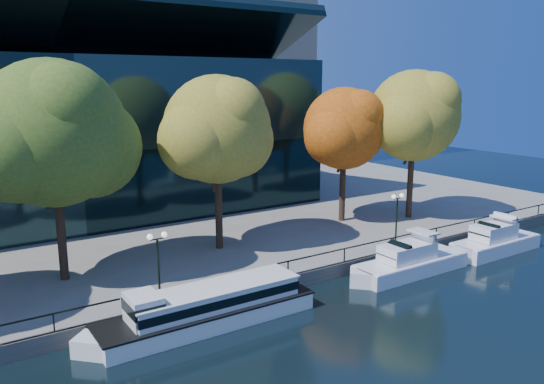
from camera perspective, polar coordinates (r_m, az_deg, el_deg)
ground at (r=31.75m, az=-2.44°, el=-14.06°), size 160.00×160.00×0.00m
promenade at (r=64.07m, az=-19.40°, el=-0.87°), size 90.00×67.08×1.00m
railing at (r=33.59m, az=-5.35°, el=-9.00°), size 88.20×0.08×0.99m
convention_building at (r=57.59m, az=-22.68°, el=5.60°), size 50.00×24.57×21.43m
tour_boat at (r=31.37m, az=-7.40°, el=-12.17°), size 14.24×3.18×2.70m
cruiser_near at (r=40.17m, az=14.34°, el=-7.30°), size 10.48×2.70×3.04m
cruiser_far at (r=47.17m, az=22.67°, el=-4.93°), size 9.58×2.65×3.13m
tree_2 at (r=36.06m, az=-22.17°, el=5.55°), size 11.63×9.54×14.31m
tree_3 at (r=40.32m, az=-5.67°, el=6.45°), size 10.22×8.38×13.38m
tree_4 at (r=49.01m, az=7.94°, el=6.59°), size 9.33×7.65×12.37m
tree_5 at (r=51.50m, az=15.18°, el=7.72°), size 10.58×8.68×13.94m
lamp_1 at (r=32.58m, az=-12.19°, el=-6.09°), size 1.26×0.36×4.03m
lamp_2 at (r=43.72m, az=13.31°, el=-1.54°), size 1.26×0.36×4.03m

